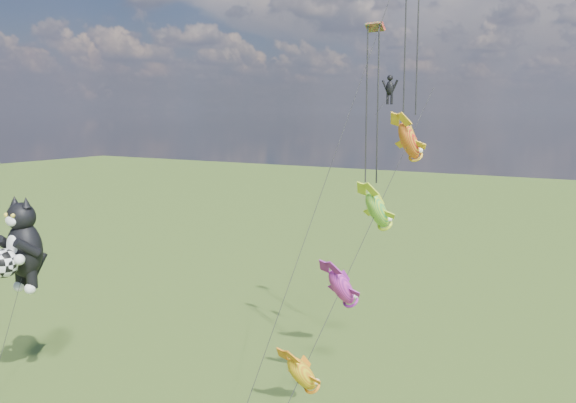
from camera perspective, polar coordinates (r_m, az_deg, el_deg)
The scene contains 3 objects.
cat_kite_rig at distance 39.99m, azimuth -22.76°, elevation -3.68°, with size 2.57×4.09×11.83m.
fish_windsock_rig at distance 31.31m, azimuth 6.38°, elevation -4.17°, with size 2.91×15.77×17.95m.
parafoil_rig at distance 36.95m, azimuth 8.92°, elevation 11.45°, with size 2.87×17.51×27.19m.
Camera 1 is at (32.11, -17.14, 16.71)m, focal length 40.00 mm.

